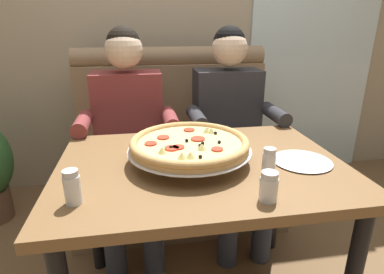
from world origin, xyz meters
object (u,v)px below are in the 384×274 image
object	(u,v)px
dining_table	(201,184)
shaker_oregano	(269,189)
shaker_parmesan	(73,190)
shaker_pepper_flakes	(269,164)
plate_near_left	(302,160)
patio_chair	(280,96)
booth_bench	(176,157)
pizza	(190,144)
diner_right	(231,124)
diner_left	(129,129)

from	to	relation	value
dining_table	shaker_oregano	distance (m)	0.38
shaker_oregano	shaker_parmesan	distance (m)	0.61
shaker_pepper_flakes	dining_table	bearing A→B (deg)	144.32
shaker_pepper_flakes	plate_near_left	distance (m)	0.21
shaker_parmesan	patio_chair	size ratio (longest dim) A/B	0.13
booth_bench	dining_table	world-z (taller)	booth_bench
pizza	shaker_parmesan	distance (m)	0.48
booth_bench	shaker_pepper_flakes	distance (m)	1.13
booth_bench	shaker_pepper_flakes	bearing A→B (deg)	-78.07
booth_bench	pizza	size ratio (longest dim) A/B	2.72
patio_chair	shaker_oregano	bearing A→B (deg)	-115.73
booth_bench	shaker_oregano	xyz separation A→B (m)	(0.15, -1.20, 0.40)
diner_right	shaker_oregano	world-z (taller)	diner_right
booth_bench	patio_chair	bearing A→B (deg)	42.68
booth_bench	dining_table	size ratio (longest dim) A/B	1.18
patio_chair	shaker_parmesan	bearing A→B (deg)	-127.23
plate_near_left	shaker_parmesan	bearing A→B (deg)	-168.73
pizza	patio_chair	size ratio (longest dim) A/B	0.58
diner_right	shaker_oregano	distance (m)	0.95
dining_table	pizza	distance (m)	0.18
booth_bench	plate_near_left	bearing A→B (deg)	-66.81
dining_table	diner_right	size ratio (longest dim) A/B	0.90
shaker_parmesan	dining_table	bearing A→B (deg)	27.40
diner_right	plate_near_left	bearing A→B (deg)	-81.55
diner_left	patio_chair	xyz separation A→B (m)	(1.62, 1.48, -0.19)
plate_near_left	patio_chair	distance (m)	2.36
shaker_parmesan	booth_bench	bearing A→B (deg)	67.85
diner_right	patio_chair	world-z (taller)	diner_right
dining_table	diner_right	world-z (taller)	diner_right
diner_left	booth_bench	bearing A→B (deg)	41.20
pizza	plate_near_left	distance (m)	0.46
dining_table	patio_chair	bearing A→B (deg)	57.86
dining_table	shaker_pepper_flakes	size ratio (longest dim) A/B	10.49
shaker_parmesan	shaker_oregano	bearing A→B (deg)	-7.98
shaker_oregano	diner_left	bearing A→B (deg)	116.00
booth_bench	shaker_parmesan	world-z (taller)	booth_bench
diner_right	shaker_oregano	xyz separation A→B (m)	(-0.15, -0.94, 0.08)
plate_near_left	patio_chair	xyz separation A→B (m)	(0.91, 2.16, -0.24)
diner_right	pizza	distance (m)	0.70
dining_table	shaker_oregano	size ratio (longest dim) A/B	11.59
dining_table	shaker_oregano	bearing A→B (deg)	-64.61
booth_bench	diner_left	xyz separation A→B (m)	(-0.30, -0.27, 0.31)
diner_left	shaker_oregano	distance (m)	1.04
patio_chair	pizza	bearing A→B (deg)	-123.23
diner_right	patio_chair	size ratio (longest dim) A/B	1.48
shaker_oregano	shaker_pepper_flakes	bearing A→B (deg)	67.56
dining_table	diner_right	bearing A→B (deg)	63.68
shaker_parmesan	plate_near_left	bearing A→B (deg)	11.27
diner_right	shaker_oregano	size ratio (longest dim) A/B	12.83
shaker_pepper_flakes	diner_left	bearing A→B (deg)	124.13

